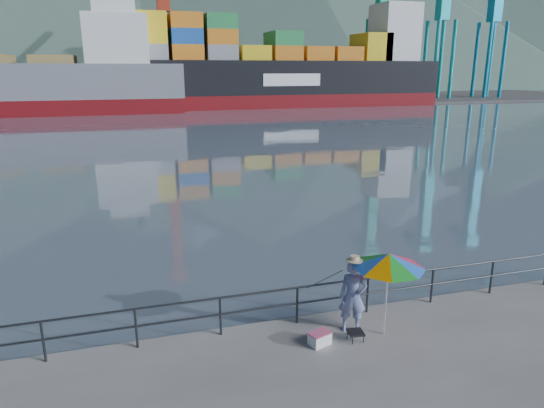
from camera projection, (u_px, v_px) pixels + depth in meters
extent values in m
cube|color=slate|center=(135.00, 93.00, 130.62)|extent=(500.00, 280.00, 0.00)
cube|color=#514F4C|center=(190.00, 100.00, 99.26)|extent=(200.00, 40.00, 0.40)
cylinder|color=#2D3033|center=(260.00, 293.00, 12.03)|extent=(22.00, 0.05, 0.05)
cylinder|color=#2D3033|center=(260.00, 309.00, 12.15)|extent=(22.00, 0.05, 0.05)
cube|color=#2D3033|center=(260.00, 311.00, 12.16)|extent=(22.00, 0.06, 1.00)
cone|color=#385147|center=(401.00, 16.00, 236.54)|extent=(257.92, 257.92, 62.00)
cone|color=#385147|center=(512.00, 13.00, 259.40)|extent=(291.20, 291.20, 70.00)
cube|color=#194CA5|center=(189.00, 81.00, 97.29)|extent=(6.00, 2.40, 7.80)
cube|color=red|center=(221.00, 87.00, 99.43)|extent=(6.00, 2.40, 5.20)
cube|color=red|center=(252.00, 80.00, 100.88)|extent=(6.00, 2.40, 7.80)
cube|color=gray|center=(282.00, 87.00, 103.02)|extent=(6.00, 2.40, 5.20)
cube|color=#194CA5|center=(310.00, 86.00, 104.82)|extent=(6.00, 2.40, 5.20)
cube|color=red|center=(338.00, 92.00, 106.97)|extent=(6.00, 2.40, 2.60)
cube|color=red|center=(364.00, 86.00, 108.41)|extent=(6.00, 2.40, 5.20)
cube|color=yellow|center=(390.00, 91.00, 110.56)|extent=(6.00, 2.40, 2.60)
cube|color=orange|center=(415.00, 85.00, 112.00)|extent=(6.00, 2.40, 5.20)
cube|color=orange|center=(187.00, 81.00, 100.05)|extent=(6.00, 2.40, 7.80)
cube|color=gray|center=(219.00, 93.00, 102.55)|extent=(6.00, 2.40, 2.60)
cube|color=gray|center=(249.00, 86.00, 104.00)|extent=(6.00, 2.40, 5.20)
cube|color=#194CA5|center=(277.00, 92.00, 106.14)|extent=(6.00, 2.40, 2.60)
cube|color=red|center=(305.00, 92.00, 107.94)|extent=(6.00, 2.40, 2.60)
cube|color=orange|center=(332.00, 85.00, 109.38)|extent=(6.00, 2.40, 5.20)
cube|color=yellow|center=(358.00, 85.00, 111.18)|extent=(6.00, 2.40, 5.20)
cube|color=#194CA5|center=(384.00, 79.00, 112.62)|extent=(6.00, 2.40, 7.80)
cube|color=red|center=(409.00, 79.00, 114.42)|extent=(6.00, 2.40, 7.80)
cube|color=#267F3F|center=(186.00, 93.00, 103.52)|extent=(6.00, 2.40, 2.60)
imported|color=navy|center=(353.00, 297.00, 11.97)|extent=(0.80, 0.68, 1.86)
cylinder|color=white|center=(386.00, 298.00, 11.78)|extent=(0.04, 0.04, 1.96)
cone|color=green|center=(389.00, 261.00, 11.52)|extent=(2.26, 2.26, 0.36)
cube|color=black|center=(356.00, 332.00, 11.70)|extent=(0.41, 0.41, 0.05)
cube|color=#2D3033|center=(355.00, 337.00, 11.74)|extent=(0.31, 0.31, 0.19)
cube|color=silver|center=(320.00, 339.00, 11.56)|extent=(0.58, 0.47, 0.29)
cylinder|color=black|center=(323.00, 310.00, 13.24)|extent=(0.27, 1.80, 1.28)
cube|color=#650D10|center=(3.00, 108.00, 70.23)|extent=(51.45, 8.90, 2.50)
cube|color=silver|center=(116.00, 39.00, 72.14)|extent=(9.00, 7.48, 7.00)
cube|color=#650D10|center=(283.00, 101.00, 86.30)|extent=(56.24, 9.37, 2.50)
cube|color=black|center=(283.00, 77.00, 85.21)|extent=(56.24, 9.37, 5.60)
cube|color=silver|center=(394.00, 33.00, 89.00)|extent=(7.00, 7.50, 10.00)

